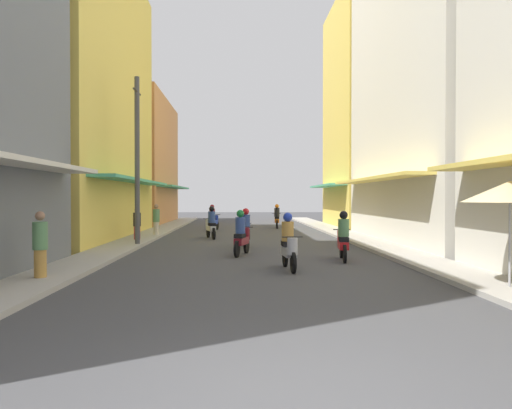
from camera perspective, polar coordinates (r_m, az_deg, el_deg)
The scene contains 19 objects.
ground_plane at distance 21.36m, azimuth -0.71°, elevation -4.55°, with size 91.44×91.44×0.00m, color #424244.
sidewalk_left at distance 21.86m, azimuth -14.35°, elevation -4.30°, with size 1.58×49.56×0.12m, color #ADA89E.
sidewalk_right at distance 22.08m, azimuth 12.79°, elevation -4.24°, with size 1.58×49.56×0.12m, color #ADA89E.
building_left_mid at distance 25.67m, azimuth -21.65°, elevation 11.82°, with size 7.05×13.81×13.86m.
building_left_far at distance 38.60m, azimuth -14.68°, elevation 4.85°, with size 7.05×11.95×9.48m.
building_right_mid at distance 24.25m, azimuth 21.98°, elevation 17.51°, with size 7.05×12.66×17.99m.
building_right_far at distance 34.34m, azimuth 14.15°, elevation 10.13°, with size 7.05×8.99×15.16m.
motorbike_red at distance 15.66m, azimuth 10.16°, elevation -3.93°, with size 0.55×1.81×1.58m.
motorbike_white at distance 23.82m, azimuth -5.30°, elevation -2.30°, with size 0.69×1.76×1.58m.
motorbike_blue at distance 29.67m, azimuth -5.04°, elevation -1.69°, with size 0.72×1.75×1.58m.
motorbike_orange at distance 31.69m, azimuth 2.46°, elevation -1.53°, with size 0.55×1.81×1.58m.
motorbike_silver at distance 13.50m, azimuth 3.86°, elevation -4.67°, with size 0.55×1.81×1.58m.
motorbike_maroon at distance 16.78m, azimuth -1.69°, elevation -3.60°, with size 0.69×1.76×1.58m.
motorbike_black at distance 19.29m, azimuth -1.24°, elevation -3.03°, with size 0.55×1.81×1.58m.
pedestrian_foreground at distance 22.43m, azimuth -13.76°, elevation -2.32°, with size 0.34×0.34×1.57m.
pedestrian_crossing at distance 25.15m, azimuth -11.60°, elevation -1.86°, with size 0.34×0.34×1.66m.
pedestrian_far at distance 12.52m, azimuth -23.95°, elevation -4.55°, with size 0.34×0.34×1.68m.
vendor_umbrella at distance 11.54m, azimuth 27.62°, elevation 1.33°, with size 1.97×1.97×2.35m.
utility_pole at distance 20.35m, azimuth -13.75°, elevation 5.08°, with size 0.20×1.20×6.88m.
Camera 1 is at (-0.47, -4.48, 1.99)m, focal length 34.15 mm.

